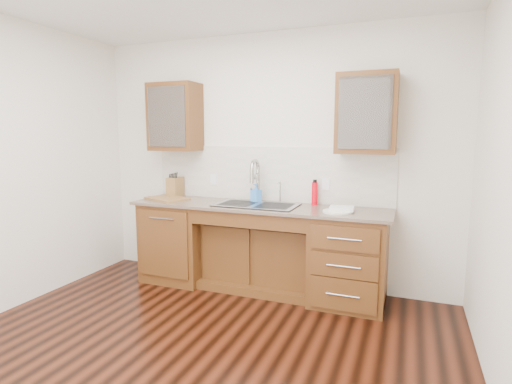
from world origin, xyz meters
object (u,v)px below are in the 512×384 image
at_px(plate, 337,212).
at_px(knife_block, 175,187).
at_px(cutting_board, 167,198).
at_px(water_bottle, 315,194).
at_px(soap_bottle, 256,193).

distance_m(plate, knife_block, 1.96).
xyz_separation_m(plate, cutting_board, (-1.92, 0.07, 0.00)).
height_order(plate, cutting_board, cutting_board).
height_order(water_bottle, cutting_board, water_bottle).
bearing_deg(plate, soap_bottle, 164.71).
xyz_separation_m(water_bottle, knife_block, (-1.64, -0.05, -0.00)).
bearing_deg(soap_bottle, plate, 7.25).
bearing_deg(water_bottle, plate, -47.94).
bearing_deg(water_bottle, cutting_board, -171.15).
xyz_separation_m(soap_bottle, water_bottle, (0.62, 0.07, 0.02)).
bearing_deg(knife_block, soap_bottle, -1.85).
bearing_deg(knife_block, cutting_board, -84.87).
height_order(water_bottle, plate, water_bottle).
distance_m(plate, cutting_board, 1.92).
bearing_deg(plate, cutting_board, 177.89).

